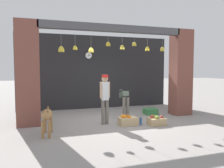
{
  "coord_description": "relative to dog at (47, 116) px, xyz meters",
  "views": [
    {
      "loc": [
        -2.36,
        -6.97,
        1.76
      ],
      "look_at": [
        0.0,
        0.39,
        1.24
      ],
      "focal_mm": 35.0,
      "sensor_mm": 36.0,
      "label": 1
    }
  ],
  "objects": [
    {
      "name": "ground_plane",
      "position": [
        2.27,
        1.03,
        -0.53
      ],
      "size": [
        60.0,
        60.0,
        0.0
      ],
      "primitive_type": "plane",
      "color": "gray"
    },
    {
      "name": "water_bottle",
      "position": [
        2.86,
        0.29,
        -0.42
      ],
      "size": [
        0.08,
        0.08,
        0.23
      ],
      "color": "#2D60AD",
      "rests_on": "ground_plane"
    },
    {
      "name": "wall_clock",
      "position": [
        1.89,
        3.63,
        1.84
      ],
      "size": [
        0.3,
        0.03,
        0.3
      ],
      "color": "black"
    },
    {
      "name": "worker_stooping",
      "position": [
        2.72,
        1.39,
        0.14
      ],
      "size": [
        0.28,
        0.78,
        1.01
      ],
      "rotation": [
        0.0,
        0.0,
        -0.08
      ],
      "color": "#6B665B",
      "rests_on": "ground_plane"
    },
    {
      "name": "dog",
      "position": [
        0.0,
        0.0,
        0.0
      ],
      "size": [
        0.36,
        1.0,
        0.76
      ],
      "rotation": [
        0.0,
        0.0,
        -1.7
      ],
      "color": "#9E7042",
      "rests_on": "ground_plane"
    },
    {
      "name": "shopkeeper",
      "position": [
        1.81,
        0.73,
        0.39
      ],
      "size": [
        0.34,
        0.27,
        1.58
      ],
      "rotation": [
        0.0,
        0.0,
        3.26
      ],
      "color": "#6B665B",
      "rests_on": "ground_plane"
    },
    {
      "name": "shop_pillar_right",
      "position": [
        5.05,
        1.33,
        1.1
      ],
      "size": [
        0.7,
        0.6,
        3.26
      ],
      "primitive_type": "cube",
      "color": "brown",
      "rests_on": "ground_plane"
    },
    {
      "name": "produce_box_green",
      "position": [
        3.92,
        1.66,
        -0.42
      ],
      "size": [
        0.48,
        0.42,
        0.22
      ],
      "primitive_type": "cube",
      "color": "#387A42",
      "rests_on": "ground_plane"
    },
    {
      "name": "fruit_crate_apples",
      "position": [
        3.32,
        0.11,
        -0.4
      ],
      "size": [
        0.51,
        0.39,
        0.31
      ],
      "color": "tan",
      "rests_on": "ground_plane"
    },
    {
      "name": "shop_back_wall",
      "position": [
        2.27,
        3.7,
        1.1
      ],
      "size": [
        6.86,
        0.12,
        3.26
      ],
      "primitive_type": "cube",
      "color": "#232326",
      "rests_on": "ground_plane"
    },
    {
      "name": "shop_pillar_left",
      "position": [
        -0.51,
        1.33,
        1.1
      ],
      "size": [
        0.7,
        0.6,
        3.26
      ],
      "primitive_type": "cube",
      "color": "brown",
      "rests_on": "ground_plane"
    },
    {
      "name": "fruit_crate_oranges",
      "position": [
        2.46,
        0.39,
        -0.39
      ],
      "size": [
        0.58,
        0.41,
        0.32
      ],
      "color": "tan",
      "rests_on": "ground_plane"
    },
    {
      "name": "storefront_awning",
      "position": [
        2.25,
        1.15,
        2.55
      ],
      "size": [
        4.96,
        0.31,
        0.98
      ],
      "color": "#4C4C51"
    }
  ]
}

